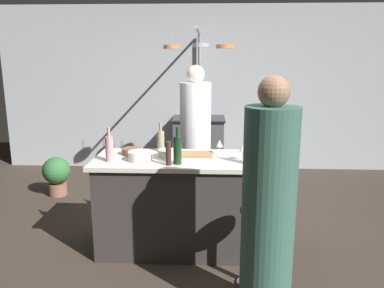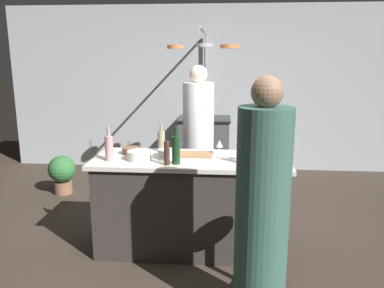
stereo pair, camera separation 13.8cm
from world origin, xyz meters
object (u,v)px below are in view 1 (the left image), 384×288
Objects in this scene: bar_stool_right at (256,243)px; wine_glass_near_left_guest at (271,151)px; mixing_bowl_steel at (168,153)px; wine_bottle_rose at (109,148)px; mixing_bowl_ceramic at (140,156)px; cutting_board at (196,154)px; wine_glass_by_chef at (219,144)px; wine_bottle_red at (177,149)px; chef at (196,144)px; guest_right at (268,213)px; wine_glass_near_right_guest at (243,149)px; potted_plant at (57,174)px; wine_bottle_green at (248,152)px; stove_range at (199,146)px; mixing_bowl_wooden at (131,151)px; wine_bottle_white at (161,140)px; pepper_mill at (168,153)px.

bar_stool_right is 0.83m from wine_glass_near_left_guest.
wine_glass_near_left_guest reaches higher than mixing_bowl_steel.
mixing_bowl_ceramic is (0.26, 0.04, -0.08)m from wine_bottle_rose.
mixing_bowl_steel is at bearing -165.86° from cutting_board.
wine_bottle_rose reaches higher than wine_glass_by_chef.
chef is at bearing 84.70° from wine_bottle_red.
guest_right reaches higher than wine_glass_near_right_guest.
wine_glass_near_right_guest is at bearing -31.47° from potted_plant.
cutting_board is 1.11× the size of wine_bottle_green.
guest_right is 1.08m from wine_bottle_red.
mixing_bowl_ceramic is (-0.50, -0.20, 0.03)m from cutting_board.
wine_bottle_rose is 1.07× the size of wine_bottle_green.
chef is 2.11m from guest_right.
wine_glass_by_chef is (0.26, -2.32, 0.56)m from stove_range.
guest_right reaches higher than bar_stool_right.
mixing_bowl_wooden is (-1.05, 0.16, -0.07)m from wine_glass_near_right_guest.
wine_glass_near_left_guest is at bearing -0.55° from mixing_bowl_ceramic.
wine_glass_near_left_guest is (0.82, 0.09, -0.02)m from wine_bottle_red.
potted_plant is at bearing 169.53° from chef.
cutting_board is 0.81m from wine_bottle_rose.
wine_bottle_red is 0.83m from wine_glass_near_left_guest.
wine_bottle_white is at bearing -112.18° from chef.
stove_range is 2.78× the size of cutting_board.
mixing_bowl_ceramic is (-0.35, 0.10, -0.09)m from wine_bottle_red.
wine_bottle_white is 0.84m from wine_glass_near_right_guest.
wine_glass_near_left_guest is (0.45, -0.24, 0.00)m from wine_glass_by_chef.
wine_bottle_green is (0.50, -2.61, 0.56)m from stove_range.
guest_right is at bearing -33.66° from wine_bottle_rose.
wine_bottle_rose reaches higher than wine_glass_near_left_guest.
wine_bottle_green is 1.59× the size of mixing_bowl_wooden.
mixing_bowl_steel reaches higher than mixing_bowl_wooden.
wine_glass_near_left_guest is (0.21, 0.06, -0.00)m from wine_bottle_green.
wine_glass_near_left_guest is 0.80× the size of mixing_bowl_steel.
wine_glass_near_left_guest is (2.57, -1.49, 0.71)m from potted_plant.
bar_stool_right is at bearing -20.76° from wine_bottle_rose.
wine_glass_by_chef is 0.51m from wine_glass_near_left_guest.
wine_bottle_green is at bearing 94.74° from bar_stool_right.
potted_plant is 2.36m from cutting_board.
wine_bottle_red reaches higher than mixing_bowl_ceramic.
wine_bottle_white is at bearing 156.81° from cutting_board.
pepper_mill is 1.16× the size of mixing_bowl_wooden.
stove_range is 1.31× the size of bar_stool_right.
wine_glass_near_left_guest is at bearing 1.34° from wine_bottle_rose.
guest_right is at bearing -85.62° from wine_bottle_green.
wine_bottle_green reaches higher than mixing_bowl_wooden.
wine_bottle_green is at bearing -15.77° from mixing_bowl_steel.
wine_glass_by_chef is 0.85m from mixing_bowl_wooden.
wine_bottle_red reaches higher than cutting_board.
cutting_board reaches higher than bar_stool_right.
mixing_bowl_wooden is (0.14, 0.26, -0.09)m from wine_bottle_rose.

